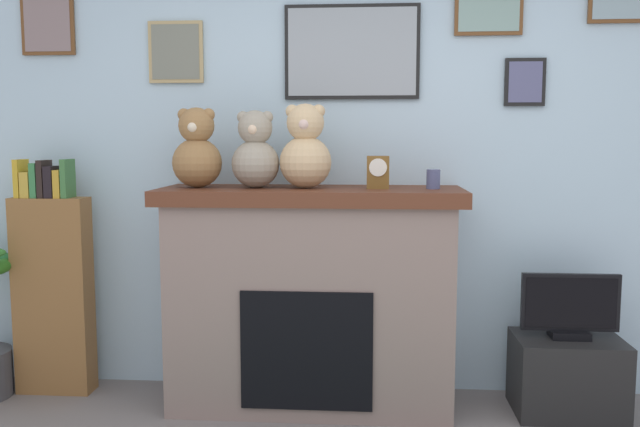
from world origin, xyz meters
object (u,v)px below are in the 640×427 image
(mantel_clock, at_px, (377,172))
(teddy_bear_grey, at_px, (305,150))
(bookshelf, at_px, (52,287))
(teddy_bear_cream, at_px, (255,153))
(teddy_bear_tan, at_px, (196,152))
(television, at_px, (570,308))
(fireplace, at_px, (311,297))
(tv_stand, at_px, (567,375))
(candle_jar, at_px, (433,179))

(mantel_clock, distance_m, teddy_bear_grey, 0.40)
(bookshelf, distance_m, teddy_bear_cream, 1.44)
(bookshelf, xyz_separation_m, teddy_bear_tan, (0.89, -0.10, 0.78))
(television, height_order, teddy_bear_tan, teddy_bear_tan)
(fireplace, xyz_separation_m, tv_stand, (1.38, -0.02, -0.40))
(bookshelf, relative_size, teddy_bear_grey, 3.02)
(television, distance_m, teddy_bear_grey, 1.64)
(tv_stand, xyz_separation_m, teddy_bear_grey, (-1.41, 0.00, 1.20))
(teddy_bear_tan, height_order, teddy_bear_cream, teddy_bear_tan)
(candle_jar, xyz_separation_m, teddy_bear_tan, (-1.27, -0.00, 0.14))
(bookshelf, height_order, teddy_bear_grey, teddy_bear_grey)
(teddy_bear_tan, distance_m, teddy_bear_grey, 0.59)
(television, distance_m, mantel_clock, 1.25)
(tv_stand, bearing_deg, fireplace, 179.04)
(candle_jar, distance_m, teddy_bear_tan, 1.28)
(teddy_bear_tan, bearing_deg, teddy_bear_grey, -0.00)
(tv_stand, bearing_deg, mantel_clock, 179.78)
(fireplace, xyz_separation_m, candle_jar, (0.65, -0.02, 0.65))
(candle_jar, height_order, teddy_bear_tan, teddy_bear_tan)
(television, xyz_separation_m, mantel_clock, (-1.02, 0.01, 0.72))
(fireplace, height_order, tv_stand, fireplace)
(fireplace, xyz_separation_m, mantel_clock, (0.36, -0.02, 0.69))
(candle_jar, xyz_separation_m, mantel_clock, (-0.29, -0.00, 0.04))
(mantel_clock, distance_m, teddy_bear_tan, 0.98)
(teddy_bear_cream, bearing_deg, teddy_bear_grey, -0.01)
(mantel_clock, bearing_deg, teddy_bear_cream, 179.93)
(mantel_clock, height_order, teddy_bear_tan, teddy_bear_tan)
(fireplace, height_order, teddy_bear_grey, teddy_bear_grey)
(tv_stand, distance_m, television, 0.37)
(teddy_bear_tan, bearing_deg, teddy_bear_cream, 0.00)
(tv_stand, bearing_deg, teddy_bear_grey, 179.81)
(fireplace, relative_size, candle_jar, 15.81)
(television, distance_m, teddy_bear_tan, 2.16)
(candle_jar, xyz_separation_m, teddy_bear_cream, (-0.95, -0.00, 0.14))
(fireplace, relative_size, teddy_bear_tan, 3.78)
(tv_stand, bearing_deg, television, -90.00)
(bookshelf, bearing_deg, teddy_bear_grey, -3.69)
(fireplace, bearing_deg, candle_jar, -1.56)
(tv_stand, distance_m, teddy_bear_cream, 2.06)
(television, xyz_separation_m, teddy_bear_grey, (-1.41, 0.01, 0.83))
(fireplace, bearing_deg, mantel_clock, -3.04)
(candle_jar, bearing_deg, bookshelf, 177.49)
(fireplace, bearing_deg, teddy_bear_tan, -178.31)
(candle_jar, height_order, teddy_bear_cream, teddy_bear_cream)
(bookshelf, height_order, candle_jar, bookshelf)
(bookshelf, relative_size, tv_stand, 2.42)
(television, height_order, mantel_clock, mantel_clock)
(mantel_clock, bearing_deg, tv_stand, -0.22)
(television, xyz_separation_m, candle_jar, (-0.73, 0.01, 0.68))
(bookshelf, xyz_separation_m, teddy_bear_grey, (1.48, -0.10, 0.79))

